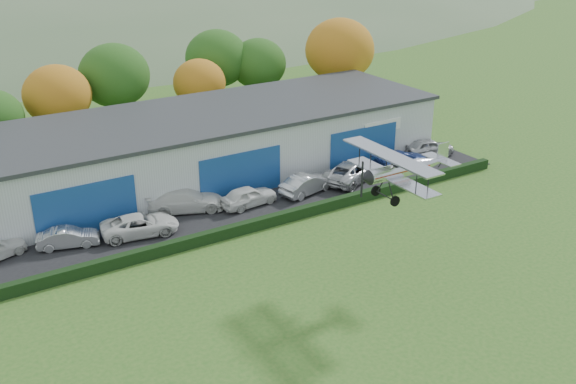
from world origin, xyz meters
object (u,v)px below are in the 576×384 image
car_6 (351,171)px  car_8 (429,147)px  biplane (402,168)px  car_2 (140,225)px  car_3 (185,200)px  car_5 (307,184)px  car_7 (401,160)px  hangar (207,143)px  car_4 (248,196)px  car_1 (68,238)px

car_6 → car_8: bearing=-106.0°
car_6 → biplane: (-6.76, -13.43, 6.06)m
car_2 → car_3: car_3 is taller
car_2 → car_5: (13.75, -0.02, 0.05)m
car_7 → car_8: bearing=-77.4°
car_2 → car_6: (18.28, 0.20, 0.09)m
hangar → car_5: size_ratio=8.50×
car_7 → hangar: bearing=57.5°
hangar → car_8: (18.93, -6.89, -1.82)m
hangar → car_8: size_ratio=8.81×
hangar → car_2: hangar is taller
car_4 → car_5: (5.09, -0.34, 0.02)m
car_3 → biplane: (7.25, -15.24, 6.06)m
car_2 → car_4: bearing=-78.5°
biplane → car_4: bearing=102.5°
car_5 → car_2: bearing=77.4°
hangar → car_4: (-0.47, -7.97, -1.84)m
hangar → car_3: bearing=-127.7°
car_7 → biplane: size_ratio=0.74×
car_1 → car_6: size_ratio=0.68×
car_5 → car_6: bearing=-99.8°
car_1 → car_7: size_ratio=0.74×
car_4 → car_5: 5.10m
car_2 → biplane: (11.51, -13.23, 6.15)m
car_8 → car_5: bearing=111.6°
hangar → car_4: size_ratio=8.99×
car_3 → car_5: bearing=-81.7°
hangar → car_6: hangar is taller
car_3 → car_6: size_ratio=0.97×
hangar → car_7: hangar is taller
car_1 → car_7: car_7 is taller
hangar → car_6: bearing=-41.5°
car_1 → car_3: car_3 is taller
car_3 → biplane: 17.93m
car_4 → car_6: car_6 is taller
car_4 → car_8: (19.40, 1.09, 0.02)m
car_6 → hangar: bearing=25.4°
car_5 → car_6: 4.54m
car_2 → car_4: 8.66m
car_1 → biplane: (16.19, -14.08, 6.23)m
car_2 → car_1: bearing=89.1°
car_4 → biplane: size_ratio=0.61×
car_2 → car_7: 23.60m
car_2 → biplane: biplane is taller
car_1 → car_2: bearing=-84.1°
hangar → car_8: hangar is taller
biplane → car_5: bearing=81.0°
car_4 → car_8: size_ratio=0.98×
car_1 → car_8: car_8 is taller
car_3 → car_8: (23.78, -0.60, -0.05)m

